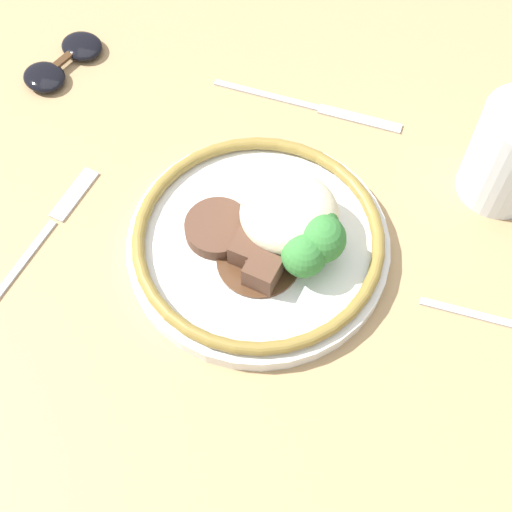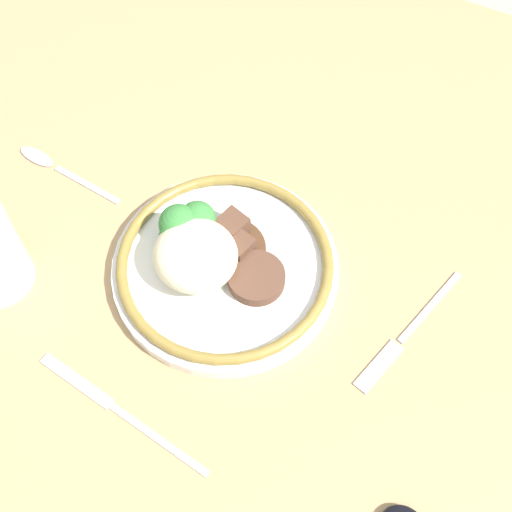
# 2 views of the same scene
# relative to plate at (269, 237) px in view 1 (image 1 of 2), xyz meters

# --- Properties ---
(ground_plane) EXTENTS (8.00, 8.00, 0.00)m
(ground_plane) POSITION_rel_plate_xyz_m (-0.05, 0.01, -0.06)
(ground_plane) COLOR tan
(dining_table) EXTENTS (1.52, 1.09, 0.03)m
(dining_table) POSITION_rel_plate_xyz_m (-0.05, 0.01, -0.04)
(dining_table) COLOR tan
(dining_table) RESTS_ON ground
(plate) EXTENTS (0.24, 0.24, 0.07)m
(plate) POSITION_rel_plate_xyz_m (0.00, 0.00, 0.00)
(plate) COLOR white
(plate) RESTS_ON dining_table
(juice_glass) EXTENTS (0.08, 0.08, 0.10)m
(juice_glass) POSITION_rel_plate_xyz_m (0.21, 0.11, 0.03)
(juice_glass) COLOR yellow
(juice_glass) RESTS_ON dining_table
(fork) EXTENTS (0.06, 0.17, 0.00)m
(fork) POSITION_rel_plate_xyz_m (-0.21, -0.01, -0.02)
(fork) COLOR #B7B7BC
(fork) RESTS_ON dining_table
(knife) EXTENTS (0.21, 0.04, 0.00)m
(knife) POSITION_rel_plate_xyz_m (0.02, 0.18, -0.02)
(knife) COLOR #B7B7BC
(knife) RESTS_ON dining_table
(sunglasses) EXTENTS (0.09, 0.11, 0.01)m
(sunglasses) POSITION_rel_plate_xyz_m (-0.26, 0.19, -0.02)
(sunglasses) COLOR black
(sunglasses) RESTS_ON dining_table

